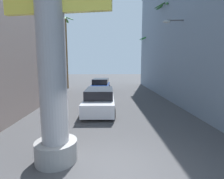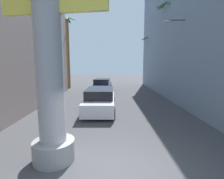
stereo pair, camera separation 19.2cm
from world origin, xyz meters
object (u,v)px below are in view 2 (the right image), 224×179
car_lead (100,100)px  palm_tree_far_left (68,49)px  neon_sign_pole (47,16)px  pedestrian_mid_right (186,94)px  palm_tree_far_right (152,52)px  street_lamp (187,54)px  palm_tree_mid_right (170,38)px  car_far (102,86)px

car_lead → palm_tree_far_left: bearing=112.9°
neon_sign_pole → palm_tree_far_left: size_ratio=1.12×
neon_sign_pole → pedestrian_mid_right: 11.20m
palm_tree_far_right → palm_tree_far_left: bearing=-169.2°
street_lamp → palm_tree_far_left: palm_tree_far_left is taller
pedestrian_mid_right → palm_tree_mid_right: bearing=88.3°
neon_sign_pole → street_lamp: bearing=44.5°
palm_tree_mid_right → pedestrian_mid_right: palm_tree_mid_right is taller
street_lamp → car_far: 10.41m
neon_sign_pole → palm_tree_far_left: 18.30m
street_lamp → pedestrian_mid_right: bearing=-50.0°
car_far → palm_tree_far_left: bearing=146.1°
palm_tree_far_left → pedestrian_mid_right: (11.28, -10.58, -4.21)m
car_far → palm_tree_far_right: bearing=37.5°
car_lead → palm_tree_far_right: (6.75, 13.75, 4.21)m
car_lead → palm_tree_far_right: bearing=63.9°
palm_tree_far_left → car_lead: bearing=-67.1°
palm_tree_mid_right → pedestrian_mid_right: bearing=-91.7°
street_lamp → palm_tree_far_right: (0.38, 12.74, 1.00)m
neon_sign_pole → palm_tree_far_right: size_ratio=1.40×
car_lead → pedestrian_mid_right: pedestrian_mid_right is taller
palm_tree_mid_right → palm_tree_far_right: (0.19, 8.16, -0.81)m
street_lamp → car_lead: street_lamp is taller
car_far → palm_tree_far_left: (-4.64, 3.12, 4.44)m
car_far → palm_tree_far_right: 9.74m
car_far → street_lamp: bearing=-48.3°
neon_sign_pole → street_lamp: size_ratio=1.60×
car_lead → palm_tree_far_left: (-4.86, 11.53, 4.44)m
palm_tree_mid_right → car_lead: bearing=-139.5°
palm_tree_mid_right → palm_tree_far_right: bearing=88.7°
neon_sign_pole → car_far: neon_sign_pole is taller
neon_sign_pole → street_lamp: 10.59m
pedestrian_mid_right → palm_tree_far_right: bearing=88.5°
car_lead → palm_tree_far_right: 15.89m
neon_sign_pole → pedestrian_mid_right: neon_sign_pole is taller
car_lead → car_far: (-0.22, 8.41, -0.00)m
palm_tree_far_right → pedestrian_mid_right: (-0.33, -12.80, -3.98)m
car_lead → palm_tree_far_right: size_ratio=0.68×
neon_sign_pole → pedestrian_mid_right: bearing=44.0°
car_far → pedestrian_mid_right: pedestrian_mid_right is taller
car_lead → palm_tree_mid_right: size_ratio=0.55×
neon_sign_pole → car_lead: size_ratio=2.04×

